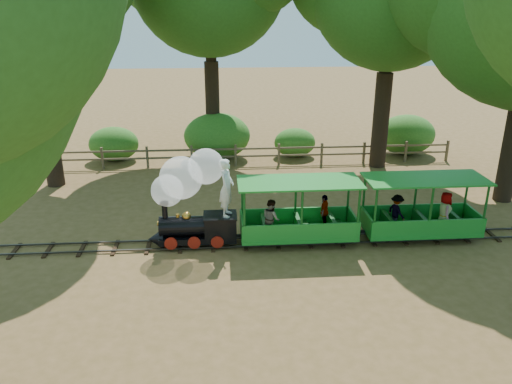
{
  "coord_description": "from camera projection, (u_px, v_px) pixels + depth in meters",
  "views": [
    {
      "loc": [
        -1.72,
        -13.96,
        7.07
      ],
      "look_at": [
        -0.63,
        0.5,
        1.54
      ],
      "focal_mm": 35.0,
      "sensor_mm": 36.0,
      "label": 1
    }
  ],
  "objects": [
    {
      "name": "carriage_front",
      "position": [
        297.0,
        220.0,
        15.37
      ],
      "size": [
        3.72,
        1.52,
        1.93
      ],
      "color": "#1D8929",
      "rests_on": "track"
    },
    {
      "name": "shrub_mid_w",
      "position": [
        217.0,
        136.0,
        23.79
      ],
      "size": [
        3.16,
        2.43,
        2.19
      ],
      "primitive_type": "ellipsoid",
      "color": "#2D6B1E",
      "rests_on": "ground"
    },
    {
      "name": "shrub_west",
      "position": [
        114.0,
        144.0,
        23.55
      ],
      "size": [
        2.33,
        1.79,
        1.61
      ],
      "primitive_type": "ellipsoid",
      "color": "#2D6B1E",
      "rests_on": "ground"
    },
    {
      "name": "shrub_east",
      "position": [
        406.0,
        135.0,
        24.48
      ],
      "size": [
        2.83,
        2.17,
        1.96
      ],
      "primitive_type": "ellipsoid",
      "color": "#2D6B1E",
      "rests_on": "ground"
    },
    {
      "name": "ground",
      "position": [
        277.0,
        243.0,
        15.64
      ],
      "size": [
        90.0,
        90.0,
        0.0
      ],
      "primitive_type": "plane",
      "color": "olive",
      "rests_on": "ground"
    },
    {
      "name": "carriage_rear",
      "position": [
        421.0,
        215.0,
        15.64
      ],
      "size": [
        3.72,
        1.52,
        1.93
      ],
      "color": "#1D8929",
      "rests_on": "track"
    },
    {
      "name": "fence",
      "position": [
        257.0,
        153.0,
        22.89
      ],
      "size": [
        18.1,
        0.1,
        1.0
      ],
      "color": "brown",
      "rests_on": "ground"
    },
    {
      "name": "locomotive",
      "position": [
        191.0,
        192.0,
        14.89
      ],
      "size": [
        2.73,
        1.28,
        3.13
      ],
      "color": "black",
      "rests_on": "ground"
    },
    {
      "name": "shrub_mid_e",
      "position": [
        295.0,
        143.0,
        24.2
      ],
      "size": [
        2.0,
        1.54,
        1.39
      ],
      "primitive_type": "ellipsoid",
      "color": "#2D6B1E",
      "rests_on": "ground"
    },
    {
      "name": "track",
      "position": [
        277.0,
        241.0,
        15.62
      ],
      "size": [
        22.0,
        1.0,
        0.1
      ],
      "color": "#3F3D3A",
      "rests_on": "ground"
    }
  ]
}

